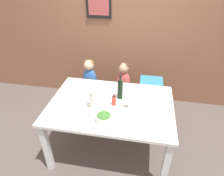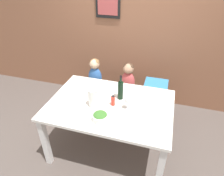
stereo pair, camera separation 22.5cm
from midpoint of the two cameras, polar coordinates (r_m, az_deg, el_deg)
ground_plane at (r=3.00m, az=-2.52°, el=-16.52°), size 14.00×14.00×0.00m
wall_back at (r=3.42m, az=2.03°, el=17.09°), size 10.00×0.09×2.70m
dining_table at (r=2.53m, az=-2.89°, el=-6.35°), size 1.52×1.06×0.78m
chair_far_left at (r=3.40m, az=-8.00°, el=-1.08°), size 0.41×0.41×0.48m
chair_far_center at (r=3.28m, az=1.10°, el=-2.04°), size 0.41×0.41×0.48m
chair_right_highchair at (r=3.17m, az=8.95°, el=-0.50°), size 0.35×0.35×0.71m
person_child_left at (r=3.22m, az=-8.45°, el=3.99°), size 0.22×0.17×0.50m
person_child_center at (r=3.10m, az=1.17°, el=3.17°), size 0.22×0.17×0.50m
wine_bottle at (r=2.49m, az=-0.24°, el=-0.43°), size 0.07×0.07×0.33m
paper_towel_roll at (r=2.36m, az=-7.92°, el=-3.29°), size 0.11×0.11×0.23m
wine_glass_near at (r=2.32m, az=2.12°, el=-3.24°), size 0.07×0.07×0.18m
salad_bowl_large at (r=2.21m, az=-5.29°, el=-8.38°), size 0.18×0.18×0.09m
dinner_plate_front_left at (r=2.40m, az=-16.30°, el=-7.04°), size 0.22×0.22×0.01m
dinner_plate_back_left at (r=2.76m, az=-9.93°, el=-0.41°), size 0.22×0.22×0.01m
condiment_bottle_hot_sauce at (r=2.40m, az=-2.13°, el=-3.57°), size 0.05×0.05×0.15m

